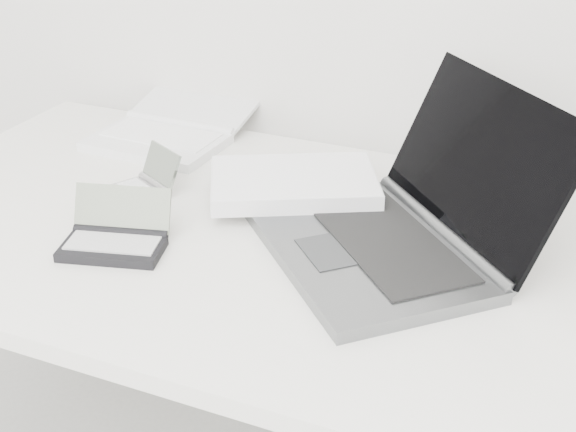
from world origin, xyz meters
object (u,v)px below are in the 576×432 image
at_px(netbook_open_white, 170,130).
at_px(palmtop_charcoal, 115,238).
at_px(desk, 314,266).
at_px(laptop_large, 362,210).

relative_size(netbook_open_white, palmtop_charcoal, 1.91).
distance_m(desk, laptop_large, 0.12).
bearing_deg(palmtop_charcoal, netbook_open_white, 95.41).
relative_size(laptop_large, palmtop_charcoal, 3.60).
bearing_deg(desk, palmtop_charcoal, -152.91).
height_order(desk, laptop_large, laptop_large).
distance_m(netbook_open_white, palmtop_charcoal, 0.47).
bearing_deg(laptop_large, desk, -88.64).
distance_m(desk, palmtop_charcoal, 0.33).
distance_m(laptop_large, netbook_open_white, 0.56).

